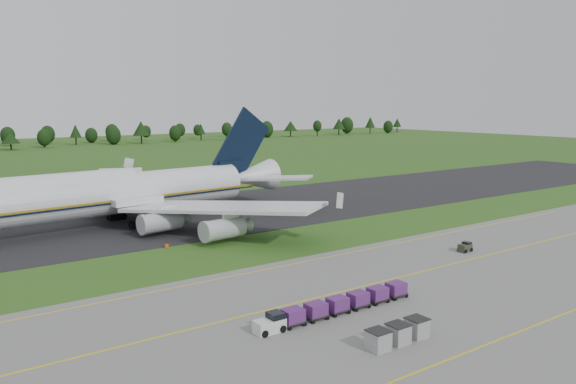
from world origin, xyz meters
TOP-DOWN VIEW (x-y plane):
  - ground at (0.00, 0.00)m, footprint 600.00×600.00m
  - apron at (0.00, -34.00)m, footprint 300.00×52.00m
  - taxiway at (0.00, 28.00)m, footprint 300.00×40.00m
  - apron_markings at (0.00, -26.98)m, footprint 300.00×30.20m
  - tree_line at (10.95, 220.30)m, footprint 528.41×23.81m
  - aircraft at (-16.47, 26.47)m, footprint 72.32×69.89m
  - baggage_train at (-9.57, -26.81)m, footprint 18.95×1.72m
  - utility_cart at (21.01, -18.92)m, footprint 2.04×1.38m
  - uld_row at (-9.43, -35.32)m, footprint 6.59×1.79m
  - edge_markers at (-7.12, 7.49)m, footprint 12.17×0.30m

SIDE VIEW (x-z plane):
  - ground at x=0.00m, z-range 0.00..0.00m
  - apron at x=0.00m, z-range 0.00..0.06m
  - taxiway at x=0.00m, z-range 0.00..0.08m
  - apron_markings at x=0.00m, z-range 0.06..0.07m
  - edge_markers at x=-7.12m, z-range -0.03..0.57m
  - utility_cart at x=21.01m, z-range 0.05..1.13m
  - uld_row at x=-9.43m, z-range 0.07..1.84m
  - baggage_train at x=-9.57m, z-range 0.13..1.79m
  - aircraft at x=-16.47m, z-range -4.34..15.91m
  - tree_line at x=10.95m, z-range 0.18..12.01m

